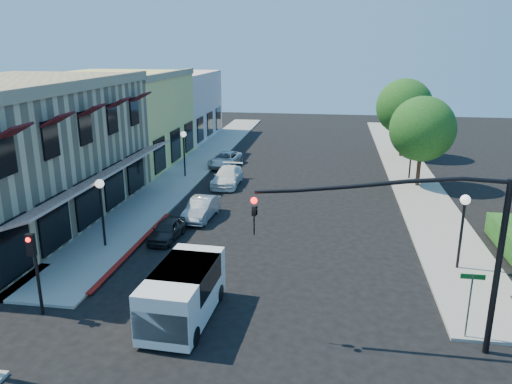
# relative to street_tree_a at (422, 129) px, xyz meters

# --- Properties ---
(ground) EXTENTS (120.00, 120.00, 0.00)m
(ground) POSITION_rel_street_tree_a_xyz_m (-8.80, -22.00, -4.19)
(ground) COLOR black
(ground) RESTS_ON ground
(sidewalk_left) EXTENTS (3.50, 50.00, 0.12)m
(sidewalk_left) POSITION_rel_street_tree_a_xyz_m (-17.55, 5.00, -4.13)
(sidewalk_left) COLOR gray
(sidewalk_left) RESTS_ON ground
(sidewalk_right) EXTENTS (3.50, 50.00, 0.12)m
(sidewalk_right) POSITION_rel_street_tree_a_xyz_m (-0.05, 5.00, -4.13)
(sidewalk_right) COLOR gray
(sidewalk_right) RESTS_ON ground
(curb_red_strip) EXTENTS (0.25, 10.00, 0.06)m
(curb_red_strip) POSITION_rel_street_tree_a_xyz_m (-15.70, -14.00, -4.19)
(curb_red_strip) COLOR maroon
(curb_red_strip) RESTS_ON ground
(corner_brick_building) EXTENTS (11.77, 18.20, 8.10)m
(corner_brick_building) POSITION_rel_street_tree_a_xyz_m (-24.25, -11.00, -0.19)
(corner_brick_building) COLOR #CBB189
(corner_brick_building) RESTS_ON ground
(yellow_stucco_building) EXTENTS (10.00, 12.00, 7.60)m
(yellow_stucco_building) POSITION_rel_street_tree_a_xyz_m (-24.30, 4.00, -0.39)
(yellow_stucco_building) COLOR #E7D368
(yellow_stucco_building) RESTS_ON ground
(pink_stucco_building) EXTENTS (10.00, 12.00, 7.00)m
(pink_stucco_building) POSITION_rel_street_tree_a_xyz_m (-24.30, 16.00, -0.69)
(pink_stucco_building) COLOR beige
(pink_stucco_building) RESTS_ON ground
(street_tree_a) EXTENTS (4.56, 4.56, 6.48)m
(street_tree_a) POSITION_rel_street_tree_a_xyz_m (0.00, 0.00, 0.00)
(street_tree_a) COLOR #331E14
(street_tree_a) RESTS_ON ground
(street_tree_b) EXTENTS (4.94, 4.94, 7.02)m
(street_tree_b) POSITION_rel_street_tree_a_xyz_m (0.00, 10.00, 0.35)
(street_tree_b) COLOR #331E14
(street_tree_b) RESTS_ON ground
(signal_mast_arm) EXTENTS (8.01, 0.39, 6.00)m
(signal_mast_arm) POSITION_rel_street_tree_a_xyz_m (-2.94, -20.50, -0.11)
(signal_mast_arm) COLOR black
(signal_mast_arm) RESTS_ON ground
(secondary_signal) EXTENTS (0.28, 0.42, 3.32)m
(secondary_signal) POSITION_rel_street_tree_a_xyz_m (-16.80, -20.59, -1.88)
(secondary_signal) COLOR black
(secondary_signal) RESTS_ON ground
(street_name_sign) EXTENTS (0.80, 0.06, 2.50)m
(street_name_sign) POSITION_rel_street_tree_a_xyz_m (-1.30, -19.80, -2.50)
(street_name_sign) COLOR #595B5E
(street_name_sign) RESTS_ON ground
(lamppost_left_near) EXTENTS (0.44, 0.44, 3.57)m
(lamppost_left_near) POSITION_rel_street_tree_a_xyz_m (-17.30, -14.00, -1.46)
(lamppost_left_near) COLOR black
(lamppost_left_near) RESTS_ON ground
(lamppost_left_far) EXTENTS (0.44, 0.44, 3.57)m
(lamppost_left_far) POSITION_rel_street_tree_a_xyz_m (-17.30, 0.00, -1.46)
(lamppost_left_far) COLOR black
(lamppost_left_far) RESTS_ON ground
(lamppost_right_near) EXTENTS (0.44, 0.44, 3.57)m
(lamppost_right_near) POSITION_rel_street_tree_a_xyz_m (-0.30, -14.00, -1.46)
(lamppost_right_near) COLOR black
(lamppost_right_near) RESTS_ON ground
(lamppost_right_far) EXTENTS (0.44, 0.44, 3.57)m
(lamppost_right_far) POSITION_rel_street_tree_a_xyz_m (-0.30, 2.00, -1.46)
(lamppost_right_far) COLOR black
(lamppost_right_far) RESTS_ON ground
(white_van) EXTENTS (2.21, 4.69, 2.04)m
(white_van) POSITION_rel_street_tree_a_xyz_m (-11.36, -20.05, -3.01)
(white_van) COLOR silver
(white_van) RESTS_ON ground
(parked_car_a) EXTENTS (1.44, 3.20, 1.07)m
(parked_car_a) POSITION_rel_street_tree_a_xyz_m (-14.54, -12.47, -3.66)
(parked_car_a) COLOR black
(parked_car_a) RESTS_ON ground
(parked_car_b) EXTENTS (1.57, 3.85, 1.24)m
(parked_car_b) POSITION_rel_street_tree_a_xyz_m (-13.60, -9.00, -3.57)
(parked_car_b) COLOR #ACAEB2
(parked_car_b) RESTS_ON ground
(parked_car_c) EXTENTS (1.83, 4.45, 1.29)m
(parked_car_c) POSITION_rel_street_tree_a_xyz_m (-13.60, -1.67, -3.55)
(parked_car_c) COLOR white
(parked_car_c) RESTS_ON ground
(parked_car_d) EXTENTS (2.48, 4.52, 1.20)m
(parked_car_d) POSITION_rel_street_tree_a_xyz_m (-15.00, 4.00, -3.60)
(parked_car_d) COLOR silver
(parked_car_d) RESTS_ON ground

